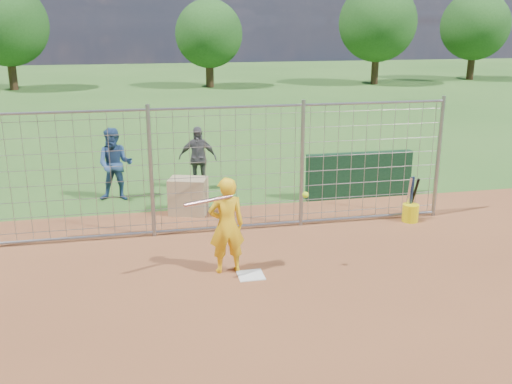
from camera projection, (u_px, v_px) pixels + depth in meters
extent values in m
plane|color=#2D591E|center=(248.00, 271.00, 9.68)|extent=(100.00, 100.00, 0.00)
plane|color=brown|center=(296.00, 373.00, 6.87)|extent=(18.00, 18.00, 0.00)
cube|color=silver|center=(251.00, 275.00, 9.49)|extent=(0.43, 0.43, 0.02)
cube|color=#11381E|center=(359.00, 175.00, 13.56)|extent=(2.60, 0.20, 1.10)
imported|color=yellow|center=(227.00, 226.00, 9.43)|extent=(0.62, 0.43, 1.65)
imported|color=navy|center=(115.00, 165.00, 13.29)|extent=(0.94, 0.79, 1.72)
imported|color=#505054|center=(198.00, 158.00, 14.14)|extent=(1.01, 0.61, 1.61)
cube|color=tan|center=(188.00, 196.00, 12.46)|extent=(0.93, 0.77, 0.80)
cylinder|color=silver|center=(209.00, 201.00, 8.96)|extent=(0.82, 0.40, 0.06)
sphere|color=#B9EC18|center=(306.00, 195.00, 9.22)|extent=(0.10, 0.10, 0.10)
cylinder|color=yellow|center=(410.00, 213.00, 12.02)|extent=(0.34, 0.34, 0.38)
cylinder|color=silver|center=(408.00, 196.00, 11.95)|extent=(0.06, 0.18, 0.85)
cylinder|color=navy|center=(411.00, 196.00, 11.96)|extent=(0.07, 0.11, 0.85)
cylinder|color=black|center=(414.00, 196.00, 11.97)|extent=(0.08, 0.34, 0.82)
cylinder|color=gray|center=(151.00, 172.00, 10.88)|extent=(0.08, 0.08, 2.60)
cylinder|color=gray|center=(302.00, 165.00, 11.47)|extent=(0.08, 0.08, 2.60)
cylinder|color=gray|center=(438.00, 158.00, 12.06)|extent=(0.08, 0.08, 2.60)
cylinder|color=gray|center=(228.00, 107.00, 10.83)|extent=(9.00, 0.05, 0.05)
cylinder|color=gray|center=(229.00, 227.00, 11.53)|extent=(9.00, 0.05, 0.05)
cube|color=gray|center=(229.00, 171.00, 11.19)|extent=(9.00, 0.02, 2.50)
cylinder|color=#3F2B19|center=(12.00, 69.00, 34.72)|extent=(0.50, 0.50, 2.52)
sphere|color=#26561E|center=(7.00, 25.00, 33.97)|extent=(4.90, 4.90, 4.90)
cylinder|color=#3F2B19|center=(210.00, 70.00, 36.20)|extent=(0.50, 0.50, 2.16)
sphere|color=#26561E|center=(209.00, 34.00, 35.56)|extent=(4.20, 4.20, 4.20)
cylinder|color=#3F2B19|center=(375.00, 64.00, 37.83)|extent=(0.50, 0.50, 2.59)
sphere|color=#26561E|center=(378.00, 23.00, 37.06)|extent=(5.04, 5.04, 5.04)
cylinder|color=#3F2B19|center=(471.00, 62.00, 40.83)|extent=(0.50, 0.50, 2.45)
sphere|color=#26561E|center=(475.00, 26.00, 40.10)|extent=(4.76, 4.76, 4.76)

